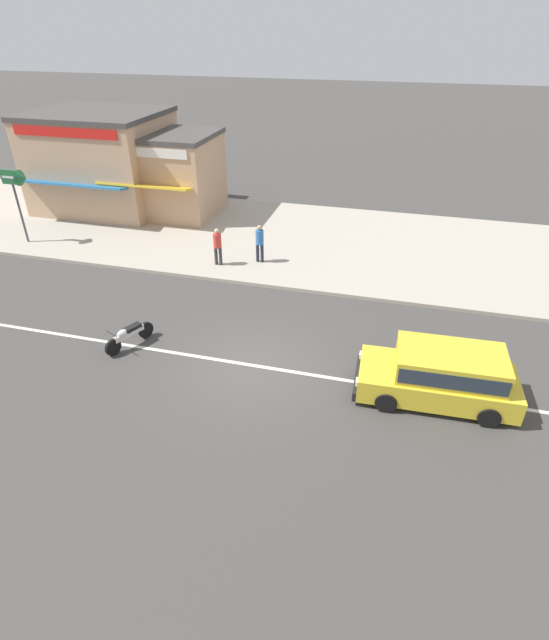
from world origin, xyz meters
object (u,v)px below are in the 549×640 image
(pedestrian_by_shop, at_px, (260,241))
(shopfront_mid_block, at_px, (165,173))
(pedestrian_mid_kerb, at_px, (217,244))
(minivan_yellow_0, at_px, (443,374))
(shopfront_corner_warung, at_px, (103,160))
(motorcycle_1, at_px, (129,335))
(arrow_signboard, at_px, (21,182))

(pedestrian_by_shop, bearing_deg, shopfront_mid_block, 142.69)
(pedestrian_by_shop, distance_m, shopfront_mid_block, 8.39)
(shopfront_mid_block, bearing_deg, pedestrian_mid_kerb, -49.17)
(minivan_yellow_0, relative_size, shopfront_mid_block, 0.82)
(pedestrian_by_shop, bearing_deg, pedestrian_mid_kerb, -155.83)
(pedestrian_mid_kerb, xyz_separation_m, shopfront_corner_warung, (-8.59, 5.77, 1.55))
(pedestrian_by_shop, height_order, shopfront_corner_warung, shopfront_corner_warung)
(minivan_yellow_0, xyz_separation_m, shopfront_mid_block, (-13.98, 12.23, 1.37))
(motorcycle_1, bearing_deg, pedestrian_mid_kerb, 83.42)
(minivan_yellow_0, relative_size, pedestrian_mid_kerb, 2.75)
(minivan_yellow_0, height_order, pedestrian_by_shop, pedestrian_by_shop)
(pedestrian_mid_kerb, relative_size, shopfront_mid_block, 0.30)
(pedestrian_mid_kerb, bearing_deg, shopfront_corner_warung, 146.09)
(shopfront_corner_warung, bearing_deg, arrow_signboard, -95.23)
(minivan_yellow_0, xyz_separation_m, motorcycle_1, (-9.72, 0.10, -0.42))
(pedestrian_by_shop, xyz_separation_m, shopfront_corner_warung, (-10.22, 5.04, 1.52))
(pedestrian_by_shop, bearing_deg, shopfront_corner_warung, 153.74)
(minivan_yellow_0, height_order, shopfront_mid_block, shopfront_mid_block)
(minivan_yellow_0, distance_m, arrow_signboard, 19.36)
(motorcycle_1, height_order, shopfront_corner_warung, shopfront_corner_warung)
(shopfront_mid_block, bearing_deg, motorcycle_1, -70.66)
(arrow_signboard, height_order, shopfront_corner_warung, shopfront_corner_warung)
(motorcycle_1, relative_size, pedestrian_by_shop, 1.05)
(minivan_yellow_0, xyz_separation_m, pedestrian_mid_kerb, (-8.99, 6.45, 0.25))
(arrow_signboard, bearing_deg, pedestrian_by_shop, 3.66)
(motorcycle_1, height_order, pedestrian_mid_kerb, pedestrian_mid_kerb)
(shopfront_mid_block, bearing_deg, shopfront_corner_warung, -179.97)
(motorcycle_1, height_order, shopfront_mid_block, shopfront_mid_block)
(arrow_signboard, distance_m, shopfront_mid_block, 7.11)
(pedestrian_mid_kerb, height_order, shopfront_mid_block, shopfront_mid_block)
(arrow_signboard, xyz_separation_m, shopfront_mid_block, (4.12, 5.73, -0.79))
(motorcycle_1, xyz_separation_m, pedestrian_by_shop, (2.36, 7.09, 0.70))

